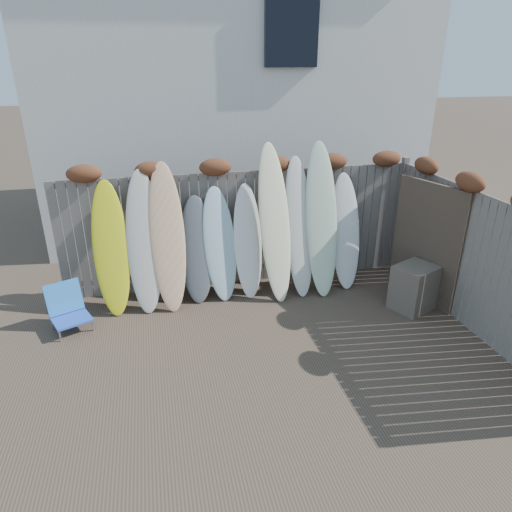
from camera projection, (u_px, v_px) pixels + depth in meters
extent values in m
plane|color=#493A2D|center=(276.00, 359.00, 6.09)|extent=(80.00, 80.00, 0.00)
cube|color=slate|center=(240.00, 229.00, 7.84)|extent=(6.00, 0.10, 2.00)
cube|color=slate|center=(399.00, 214.00, 8.45)|extent=(0.10, 0.10, 2.10)
ellipsoid|color=brown|center=(84.00, 174.00, 6.87)|extent=(0.52, 0.28, 0.28)
ellipsoid|color=brown|center=(151.00, 170.00, 7.08)|extent=(0.52, 0.28, 0.28)
ellipsoid|color=brown|center=(215.00, 167.00, 7.29)|extent=(0.52, 0.28, 0.28)
ellipsoid|color=brown|center=(276.00, 164.00, 7.50)|extent=(0.52, 0.28, 0.28)
ellipsoid|color=brown|center=(333.00, 161.00, 7.70)|extent=(0.52, 0.28, 0.28)
ellipsoid|color=brown|center=(387.00, 159.00, 7.91)|extent=(0.52, 0.28, 0.28)
cube|color=slate|center=(476.00, 264.00, 6.50)|extent=(0.10, 4.40, 2.00)
ellipsoid|color=brown|center=(470.00, 182.00, 6.41)|extent=(0.28, 0.56, 0.28)
ellipsoid|color=brown|center=(426.00, 166.00, 7.40)|extent=(0.28, 0.56, 0.28)
cube|color=silver|center=(226.00, 91.00, 10.82)|extent=(8.00, 5.00, 6.00)
cube|color=black|center=(292.00, 28.00, 8.23)|extent=(1.00, 0.12, 1.30)
cube|color=blue|center=(72.00, 319.00, 6.67)|extent=(0.65, 0.61, 0.03)
cube|color=blue|center=(64.00, 297.00, 6.75)|extent=(0.53, 0.35, 0.47)
cylinder|color=#B1B1B8|center=(60.00, 336.00, 6.44)|extent=(0.03, 0.03, 0.19)
cylinder|color=#ABABB2|center=(53.00, 324.00, 6.72)|extent=(0.03, 0.03, 0.19)
cylinder|color=#AEAEB5|center=(93.00, 325.00, 6.70)|extent=(0.03, 0.03, 0.19)
cylinder|color=silver|center=(84.00, 314.00, 6.98)|extent=(0.03, 0.03, 0.19)
cube|color=#726256|center=(414.00, 287.00, 7.22)|extent=(0.78, 0.73, 0.73)
cube|color=brown|center=(426.00, 243.00, 7.29)|extent=(0.43, 1.27, 1.96)
ellipsoid|color=yellow|center=(111.00, 249.00, 6.99)|extent=(0.54, 0.73, 2.03)
ellipsoid|color=beige|center=(144.00, 242.00, 7.06)|extent=(0.59, 0.80, 2.17)
ellipsoid|color=#ECC570|center=(168.00, 238.00, 7.10)|extent=(0.54, 0.80, 2.26)
ellipsoid|color=#5A5F63|center=(197.00, 250.00, 7.39)|extent=(0.59, 0.66, 1.70)
ellipsoid|color=#A6C8CF|center=(220.00, 244.00, 7.44)|extent=(0.59, 0.70, 1.82)
ellipsoid|color=white|center=(248.00, 241.00, 7.54)|extent=(0.49, 0.68, 1.84)
ellipsoid|color=#FCFAC3|center=(275.00, 223.00, 7.37)|extent=(0.55, 0.90, 2.49)
ellipsoid|color=silver|center=(299.00, 227.00, 7.56)|extent=(0.47, 0.79, 2.25)
ellipsoid|color=beige|center=(321.00, 220.00, 7.56)|extent=(0.60, 0.90, 2.48)
ellipsoid|color=silver|center=(345.00, 231.00, 7.84)|extent=(0.55, 0.72, 1.93)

